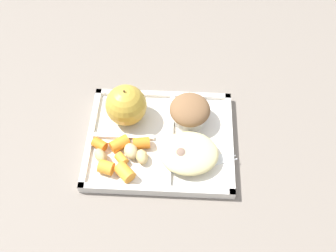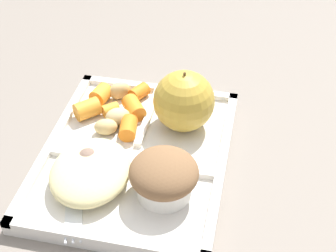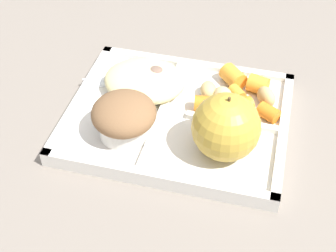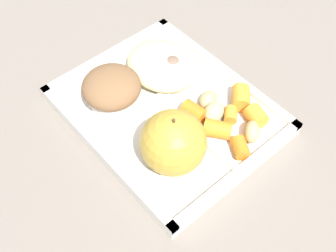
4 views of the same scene
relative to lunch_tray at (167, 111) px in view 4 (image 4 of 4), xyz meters
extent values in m
plane|color=slate|center=(0.00, 0.00, -0.01)|extent=(6.00, 6.00, 0.00)
cube|color=silver|center=(0.00, 0.00, 0.00)|extent=(0.30, 0.24, 0.01)
cube|color=silver|center=(0.00, -0.12, 0.01)|extent=(0.30, 0.01, 0.01)
cube|color=silver|center=(0.00, 0.12, 0.01)|extent=(0.30, 0.01, 0.01)
cube|color=silver|center=(-0.14, 0.00, 0.01)|extent=(0.01, 0.24, 0.01)
cube|color=silver|center=(0.14, 0.00, 0.01)|extent=(0.01, 0.24, 0.01)
cube|color=silver|center=(0.02, 0.00, 0.01)|extent=(0.01, 0.22, 0.01)
cube|color=silver|center=(-0.07, 0.00, 0.01)|extent=(0.13, 0.01, 0.01)
sphere|color=#B79333|center=(-0.07, 0.05, 0.05)|extent=(0.09, 0.09, 0.09)
cylinder|color=#4C381E|center=(-0.07, 0.05, 0.09)|extent=(0.00, 0.00, 0.01)
cylinder|color=silver|center=(0.06, 0.05, 0.02)|extent=(0.07, 0.07, 0.03)
ellipsoid|color=brown|center=(0.06, 0.05, 0.04)|extent=(0.08, 0.08, 0.04)
cylinder|color=orange|center=(-0.06, -0.09, 0.02)|extent=(0.04, 0.04, 0.03)
cylinder|color=orange|center=(-0.07, -0.06, 0.01)|extent=(0.03, 0.03, 0.02)
cylinder|color=orange|center=(-0.12, -0.03, 0.02)|extent=(0.03, 0.03, 0.02)
cylinder|color=orange|center=(-0.08, -0.02, 0.02)|extent=(0.05, 0.04, 0.02)
cylinder|color=orange|center=(-0.10, -0.08, 0.02)|extent=(0.03, 0.03, 0.03)
cylinder|color=orange|center=(-0.04, -0.02, 0.02)|extent=(0.04, 0.03, 0.02)
ellipsoid|color=tan|center=(-0.11, -0.05, 0.02)|extent=(0.04, 0.04, 0.03)
ellipsoid|color=tan|center=(-0.03, -0.05, 0.02)|extent=(0.03, 0.04, 0.02)
ellipsoid|color=tan|center=(-0.06, -0.04, 0.02)|extent=(0.04, 0.04, 0.03)
ellipsoid|color=beige|center=(0.06, -0.04, 0.02)|extent=(0.12, 0.10, 0.04)
sphere|color=brown|center=(0.08, -0.03, 0.02)|extent=(0.03, 0.03, 0.03)
sphere|color=#755B4C|center=(0.05, -0.05, 0.02)|extent=(0.04, 0.04, 0.04)
cube|color=silver|center=(0.05, -0.07, 0.01)|extent=(0.10, 0.04, 0.00)
cube|color=silver|center=(0.12, -0.04, 0.01)|extent=(0.04, 0.03, 0.00)
cylinder|color=silver|center=(0.15, -0.04, 0.01)|extent=(0.02, 0.01, 0.00)
cylinder|color=silver|center=(0.15, -0.04, 0.01)|extent=(0.02, 0.01, 0.00)
cylinder|color=silver|center=(0.14, -0.03, 0.01)|extent=(0.02, 0.01, 0.00)
camera|label=1|loc=(0.04, -0.45, 0.70)|focal=42.88mm
camera|label=2|loc=(0.46, 0.14, 0.47)|focal=53.14mm
camera|label=3|loc=(-0.11, 0.49, 0.46)|focal=52.00mm
camera|label=4|loc=(-0.30, 0.25, 0.49)|focal=45.33mm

